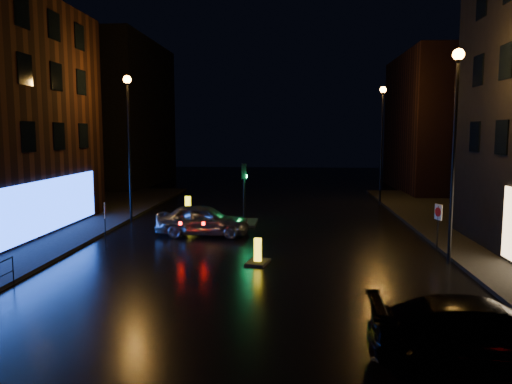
% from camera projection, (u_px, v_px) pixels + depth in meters
% --- Properties ---
extents(ground, '(120.00, 120.00, 0.00)m').
position_uv_depth(ground, '(239.00, 311.00, 14.57)').
color(ground, black).
rests_on(ground, ground).
extents(building_far_left, '(8.00, 16.00, 14.00)m').
position_uv_depth(building_far_left, '(116.00, 114.00, 49.56)').
color(building_far_left, black).
rests_on(building_far_left, ground).
extents(building_far_right, '(8.00, 14.00, 12.00)m').
position_uv_depth(building_far_right, '(444.00, 123.00, 44.45)').
color(building_far_right, black).
rests_on(building_far_right, ground).
extents(street_lamp_lfar, '(0.44, 0.44, 8.37)m').
position_uv_depth(street_lamp_lfar, '(129.00, 126.00, 28.34)').
color(street_lamp_lfar, black).
rests_on(street_lamp_lfar, ground).
extents(street_lamp_rnear, '(0.44, 0.44, 8.37)m').
position_uv_depth(street_lamp_rnear, '(455.00, 123.00, 19.28)').
color(street_lamp_rnear, black).
rests_on(street_lamp_rnear, ground).
extents(street_lamp_rfar, '(0.44, 0.44, 8.37)m').
position_uv_depth(street_lamp_rfar, '(382.00, 127.00, 35.12)').
color(street_lamp_rfar, black).
rests_on(street_lamp_rfar, ground).
extents(traffic_signal, '(1.40, 2.40, 3.45)m').
position_uv_depth(traffic_signal, '(244.00, 215.00, 28.46)').
color(traffic_signal, black).
rests_on(traffic_signal, ground).
extents(silver_hatchback, '(4.67, 1.88, 1.59)m').
position_uv_depth(silver_hatchback, '(203.00, 220.00, 25.20)').
color(silver_hatchback, '#A5A9AD').
rests_on(silver_hatchback, ground).
extents(dark_sedan, '(5.24, 2.29, 1.50)m').
position_uv_depth(dark_sedan, '(486.00, 335.00, 11.05)').
color(dark_sedan, black).
rests_on(dark_sedan, ground).
extents(bollard_near, '(1.03, 1.32, 1.02)m').
position_uv_depth(bollard_near, '(258.00, 258.00, 19.87)').
color(bollard_near, black).
rests_on(bollard_near, ground).
extents(bollard_far, '(1.24, 1.54, 1.17)m').
position_uv_depth(bollard_far, '(188.00, 211.00, 31.60)').
color(bollard_far, black).
rests_on(bollard_far, ground).
extents(road_sign_left, '(0.21, 0.48, 2.05)m').
position_uv_depth(road_sign_left, '(105.00, 214.00, 22.46)').
color(road_sign_left, black).
rests_on(road_sign_left, ground).
extents(road_sign_right, '(0.21, 0.49, 2.09)m').
position_uv_depth(road_sign_right, '(438.00, 216.00, 21.75)').
color(road_sign_right, black).
rests_on(road_sign_right, ground).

